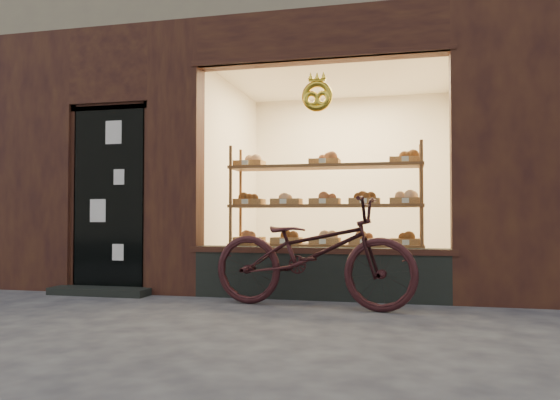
# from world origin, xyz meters

# --- Properties ---
(ground) EXTENTS (90.00, 90.00, 0.00)m
(ground) POSITION_xyz_m (0.00, 0.00, 0.00)
(ground) COLOR #2F3037
(display_shelf) EXTENTS (2.20, 0.45, 1.70)m
(display_shelf) POSITION_xyz_m (0.45, 2.55, 0.84)
(display_shelf) COLOR brown
(display_shelf) RESTS_ON ground
(bicycle) EXTENTS (2.11, 0.99, 1.07)m
(bicycle) POSITION_xyz_m (0.47, 1.58, 0.53)
(bicycle) COLOR black
(bicycle) RESTS_ON ground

